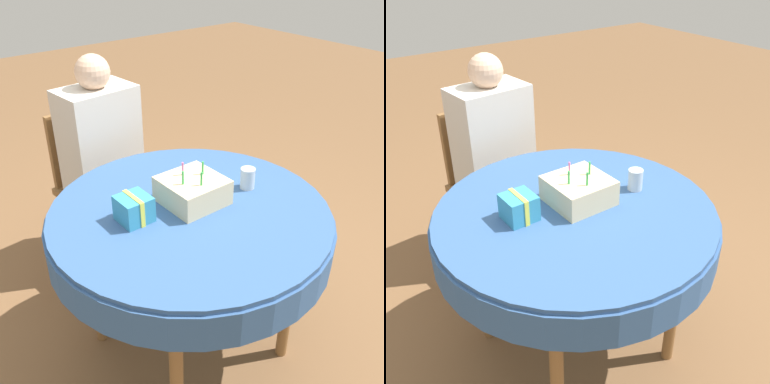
{
  "view_description": "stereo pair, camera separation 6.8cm",
  "coord_description": "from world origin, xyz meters",
  "views": [
    {
      "loc": [
        -0.91,
        -1.14,
        1.69
      ],
      "look_at": [
        0.02,
        0.01,
        0.82
      ],
      "focal_mm": 42.0,
      "sensor_mm": 36.0,
      "label": 1
    },
    {
      "loc": [
        -0.85,
        -1.18,
        1.69
      ],
      "look_at": [
        0.02,
        0.01,
        0.82
      ],
      "focal_mm": 42.0,
      "sensor_mm": 36.0,
      "label": 2
    }
  ],
  "objects": [
    {
      "name": "ground_plane",
      "position": [
        0.0,
        0.0,
        0.0
      ],
      "size": [
        12.0,
        12.0,
        0.0
      ],
      "primitive_type": "plane",
      "color": "brown"
    },
    {
      "name": "dining_table",
      "position": [
        0.0,
        0.0,
        0.67
      ],
      "size": [
        1.1,
        1.1,
        0.76
      ],
      "color": "#335689",
      "rests_on": "ground_plane"
    },
    {
      "name": "chair",
      "position": [
        0.05,
        0.88,
        0.48
      ],
      "size": [
        0.46,
        0.46,
        0.87
      ],
      "rotation": [
        0.0,
        0.0,
        0.09
      ],
      "color": "brown",
      "rests_on": "ground_plane"
    },
    {
      "name": "person",
      "position": [
        0.06,
        0.79,
        0.71
      ],
      "size": [
        0.39,
        0.36,
        1.19
      ],
      "rotation": [
        0.0,
        0.0,
        0.09
      ],
      "color": "#DBB293",
      "rests_on": "ground_plane"
    },
    {
      "name": "birthday_cake",
      "position": [
        0.04,
        0.03,
        0.81
      ],
      "size": [
        0.23,
        0.23,
        0.15
      ],
      "color": "beige",
      "rests_on": "dining_table"
    },
    {
      "name": "drinking_glass",
      "position": [
        0.29,
        -0.02,
        0.81
      ],
      "size": [
        0.06,
        0.06,
        0.09
      ],
      "color": "silver",
      "rests_on": "dining_table"
    },
    {
      "name": "gift_box",
      "position": [
        -0.21,
        0.06,
        0.81
      ],
      "size": [
        0.11,
        0.12,
        0.1
      ],
      "color": "teal",
      "rests_on": "dining_table"
    }
  ]
}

